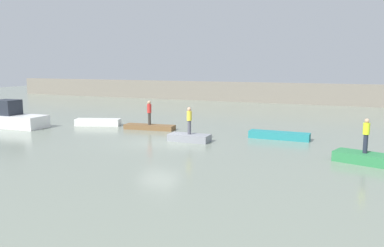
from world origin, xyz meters
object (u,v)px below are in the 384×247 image
(rowboat_green, at_px, (364,158))
(person_hiviz_shirt, at_px, (366,134))
(rowboat_teal, at_px, (279,135))
(rowboat_brown, at_px, (150,127))
(rowboat_grey, at_px, (189,138))
(person_yellow_shirt, at_px, (189,119))
(motorboat, at_px, (13,118))
(person_red_shirt, at_px, (149,111))
(rowboat_white, at_px, (98,122))

(rowboat_green, xyz_separation_m, person_hiviz_shirt, (0.00, 0.00, 1.22))
(rowboat_teal, xyz_separation_m, rowboat_green, (5.13, -4.70, 0.02))
(rowboat_brown, distance_m, rowboat_grey, 5.52)
(rowboat_brown, relative_size, person_yellow_shirt, 2.24)
(rowboat_brown, bearing_deg, motorboat, -169.21)
(rowboat_teal, distance_m, person_red_shirt, 9.83)
(rowboat_green, xyz_separation_m, person_red_shirt, (-14.89, 4.69, 1.13))
(rowboat_grey, height_order, rowboat_teal, rowboat_teal)
(motorboat, relative_size, rowboat_teal, 1.34)
(motorboat, distance_m, rowboat_brown, 10.95)
(rowboat_teal, height_order, person_yellow_shirt, person_yellow_shirt)
(person_red_shirt, distance_m, person_hiviz_shirt, 15.61)
(rowboat_white, relative_size, person_hiviz_shirt, 2.05)
(rowboat_green, bearing_deg, person_yellow_shirt, -172.07)
(rowboat_grey, xyz_separation_m, person_yellow_shirt, (0.00, 0.00, 1.21))
(person_red_shirt, distance_m, person_yellow_shirt, 5.52)
(rowboat_white, relative_size, rowboat_brown, 0.92)
(motorboat, height_order, rowboat_green, motorboat)
(person_hiviz_shirt, bearing_deg, rowboat_grey, 170.79)
(motorboat, relative_size, rowboat_brown, 1.36)
(rowboat_teal, bearing_deg, person_yellow_shirt, -149.08)
(motorboat, distance_m, person_red_shirt, 10.96)
(motorboat, relative_size, person_yellow_shirt, 3.04)
(rowboat_white, xyz_separation_m, person_red_shirt, (4.74, 0.01, 1.12))
(person_red_shirt, relative_size, person_hiviz_shirt, 1.05)
(rowboat_teal, height_order, person_red_shirt, person_red_shirt)
(rowboat_grey, distance_m, person_hiviz_shirt, 10.48)
(rowboat_grey, distance_m, person_red_shirt, 5.64)
(rowboat_grey, relative_size, person_yellow_shirt, 1.52)
(rowboat_brown, relative_size, rowboat_teal, 0.99)
(rowboat_brown, height_order, person_hiviz_shirt, person_hiviz_shirt)
(rowboat_green, bearing_deg, motorboat, -166.17)
(motorboat, bearing_deg, rowboat_teal, 9.09)
(rowboat_white, height_order, person_hiviz_shirt, person_hiviz_shirt)
(motorboat, height_order, person_red_shirt, person_red_shirt)
(rowboat_grey, height_order, person_yellow_shirt, person_yellow_shirt)
(rowboat_brown, xyz_separation_m, person_yellow_shirt, (4.62, -3.02, 1.26))
(motorboat, distance_m, person_yellow_shirt, 15.09)
(rowboat_brown, xyz_separation_m, rowboat_grey, (4.62, -3.02, 0.05))
(person_hiviz_shirt, bearing_deg, rowboat_brown, 162.53)
(rowboat_white, bearing_deg, person_yellow_shirt, -36.91)
(rowboat_brown, bearing_deg, rowboat_white, 173.71)
(motorboat, height_order, rowboat_teal, motorboat)
(rowboat_brown, height_order, rowboat_green, rowboat_green)
(rowboat_brown, bearing_deg, rowboat_green, -23.83)
(rowboat_green, relative_size, person_hiviz_shirt, 1.64)
(rowboat_white, bearing_deg, rowboat_grey, -36.91)
(person_yellow_shirt, bearing_deg, rowboat_brown, 146.80)
(rowboat_grey, distance_m, rowboat_teal, 5.97)
(motorboat, height_order, person_hiviz_shirt, person_hiviz_shirt)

